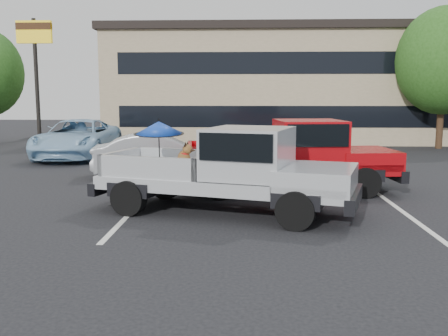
{
  "coord_description": "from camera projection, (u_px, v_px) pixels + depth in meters",
  "views": [
    {
      "loc": [
        -0.52,
        -8.7,
        2.53
      ],
      "look_at": [
        -0.87,
        -0.15,
        1.3
      ],
      "focal_mm": 40.0,
      "sensor_mm": 36.0,
      "label": 1
    }
  ],
  "objects": [
    {
      "name": "tree_right",
      "position": [
        444.0,
        61.0,
        23.81
      ],
      "size": [
        4.46,
        4.46,
        6.78
      ],
      "color": "#332114",
      "rests_on": "ground"
    },
    {
      "name": "red_pickup",
      "position": [
        302.0,
        153.0,
        13.24
      ],
      "size": [
        5.97,
        2.6,
        1.91
      ],
      "rotation": [
        0.0,
        0.0,
        0.1
      ],
      "color": "black",
      "rests_on": "ground"
    },
    {
      "name": "silver_pickup",
      "position": [
        238.0,
        166.0,
        10.7
      ],
      "size": [
        6.01,
        3.52,
        2.06
      ],
      "rotation": [
        0.0,
        0.0,
        -0.29
      ],
      "color": "black",
      "rests_on": "ground"
    },
    {
      "name": "stripe_right",
      "position": [
        406.0,
        214.0,
        10.8
      ],
      "size": [
        0.12,
        5.0,
        0.01
      ],
      "primitive_type": "cube",
      "color": "silver",
      "rests_on": "ground"
    },
    {
      "name": "stripe_left",
      "position": [
        132.0,
        212.0,
        11.04
      ],
      "size": [
        0.12,
        5.0,
        0.01
      ],
      "primitive_type": "cube",
      "color": "silver",
      "rests_on": "ground"
    },
    {
      "name": "motel_sign",
      "position": [
        35.0,
        49.0,
        22.53
      ],
      "size": [
        1.6,
        0.22,
        6.0
      ],
      "color": "black",
      "rests_on": "ground"
    },
    {
      "name": "silver_sedan",
      "position": [
        160.0,
        155.0,
        15.77
      ],
      "size": [
        4.35,
        2.14,
        1.37
      ],
      "primitive_type": "imported",
      "rotation": [
        0.0,
        0.0,
        1.74
      ],
      "color": "#9DA0A3",
      "rests_on": "ground"
    },
    {
      "name": "tree_back",
      "position": [
        347.0,
        67.0,
        31.81
      ],
      "size": [
        4.68,
        4.68,
        7.11
      ],
      "color": "#332114",
      "rests_on": "ground"
    },
    {
      "name": "ground",
      "position": [
        273.0,
        239.0,
        8.95
      ],
      "size": [
        90.0,
        90.0,
        0.0
      ],
      "primitive_type": "plane",
      "color": "black",
      "rests_on": "ground"
    },
    {
      "name": "blue_suv",
      "position": [
        78.0,
        139.0,
        20.7
      ],
      "size": [
        2.76,
        5.75,
        1.58
      ],
      "primitive_type": "imported",
      "rotation": [
        0.0,
        0.0,
        0.02
      ],
      "color": "#93BCDB",
      "rests_on": "ground"
    },
    {
      "name": "motel_building",
      "position": [
        287.0,
        85.0,
        29.16
      ],
      "size": [
        20.4,
        8.4,
        6.3
      ],
      "color": "tan",
      "rests_on": "ground"
    }
  ]
}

